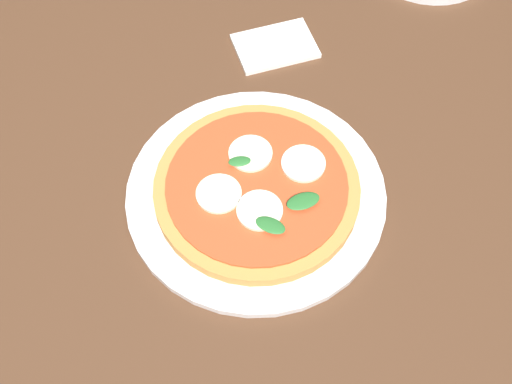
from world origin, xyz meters
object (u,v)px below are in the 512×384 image
(serving_tray, at_px, (256,193))
(pizza, at_px, (257,188))
(napkin, at_px, (275,46))
(dining_table, at_px, (213,246))

(serving_tray, height_order, pizza, pizza)
(pizza, height_order, napkin, pizza)
(serving_tray, distance_m, napkin, 0.29)
(napkin, bearing_deg, pizza, 65.01)
(serving_tray, relative_size, pizza, 1.27)
(dining_table, xyz_separation_m, pizza, (-0.07, -0.01, 0.11))
(serving_tray, distance_m, pizza, 0.02)
(dining_table, relative_size, serving_tray, 3.93)
(dining_table, bearing_deg, serving_tray, -169.52)
(dining_table, distance_m, pizza, 0.13)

